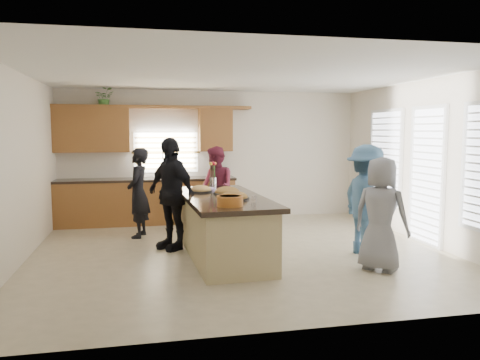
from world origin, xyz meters
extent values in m
plane|color=beige|center=(0.00, 0.00, 0.00)|extent=(6.50, 6.50, 0.00)
cube|color=silver|center=(0.00, 3.00, 1.40)|extent=(6.50, 0.02, 2.80)
cube|color=silver|center=(0.00, -3.00, 1.40)|extent=(6.50, 0.02, 2.80)
cube|color=silver|center=(-3.25, 0.00, 1.40)|extent=(0.02, 6.00, 2.80)
cube|color=silver|center=(3.25, 0.00, 1.40)|extent=(0.02, 6.00, 2.80)
cube|color=white|center=(0.00, 0.00, 2.80)|extent=(6.50, 6.00, 0.02)
cube|color=#96622B|center=(-1.43, 2.69, 0.45)|extent=(3.65, 0.62, 0.90)
cube|color=black|center=(-1.43, 2.69, 0.93)|extent=(3.70, 0.65, 0.05)
cube|color=#96622B|center=(-2.50, 2.82, 1.95)|extent=(1.50, 0.36, 0.90)
cube|color=#96622B|center=(0.05, 2.82, 1.95)|extent=(0.70, 0.36, 0.90)
cube|color=#96622B|center=(-1.23, 2.82, 2.43)|extent=(4.05, 0.40, 0.06)
cube|color=brown|center=(-1.00, 2.96, 1.48)|extent=(1.35, 0.08, 0.85)
cube|color=white|center=(3.22, 1.30, 1.42)|extent=(0.06, 1.10, 1.75)
cube|color=white|center=(3.22, -0.10, 1.17)|extent=(0.06, 0.85, 2.25)
cube|color=tan|center=(-0.30, -0.25, 0.44)|extent=(1.12, 2.54, 0.88)
cube|color=black|center=(-0.30, -0.25, 0.92)|extent=(1.27, 2.75, 0.07)
cube|color=black|center=(-0.30, -0.25, 0.04)|extent=(1.03, 2.46, 0.08)
cylinder|color=black|center=(-0.22, -0.61, 0.96)|extent=(0.45, 0.45, 0.02)
ellipsoid|color=#AA7B35|center=(-0.22, -0.61, 0.98)|extent=(0.40, 0.40, 0.18)
cylinder|color=black|center=(-0.21, -0.02, 0.96)|extent=(0.43, 0.43, 0.02)
ellipsoid|color=#AA7B35|center=(-0.21, -0.02, 0.98)|extent=(0.39, 0.39, 0.18)
cylinder|color=black|center=(-0.59, 0.31, 0.96)|extent=(0.39, 0.39, 0.02)
ellipsoid|color=tan|center=(-0.59, 0.31, 0.98)|extent=(0.35, 0.35, 0.16)
cylinder|color=#C96F24|center=(-0.38, -1.21, 1.02)|extent=(0.35, 0.35, 0.14)
cylinder|color=beige|center=(-0.38, -1.21, 1.07)|extent=(0.29, 0.29, 0.04)
cylinder|color=white|center=(-0.02, -1.01, 1.00)|extent=(0.07, 0.07, 0.10)
cylinder|color=#C299DF|center=(-0.45, 0.48, 0.97)|extent=(0.24, 0.24, 0.04)
cylinder|color=silver|center=(-0.30, 0.89, 1.04)|extent=(0.13, 0.13, 0.18)
imported|color=#3F7830|center=(-2.23, 2.82, 2.60)|extent=(0.38, 0.33, 0.41)
imported|color=black|center=(-1.58, 1.43, 0.81)|extent=(0.51, 0.67, 1.63)
imported|color=maroon|center=(-0.10, 1.81, 0.82)|extent=(0.80, 0.93, 1.64)
imported|color=black|center=(-1.06, 0.45, 0.92)|extent=(0.98, 1.13, 1.83)
imported|color=#3A5E7F|center=(1.89, -0.55, 0.86)|extent=(0.71, 1.15, 1.73)
imported|color=slate|center=(1.71, -1.35, 0.79)|extent=(0.88, 0.92, 1.58)
camera|label=1|loc=(-1.49, -7.18, 1.93)|focal=35.00mm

